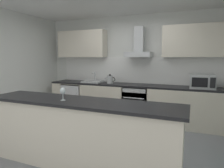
{
  "coord_description": "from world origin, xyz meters",
  "views": [
    {
      "loc": [
        1.4,
        -3.12,
        1.55
      ],
      "look_at": [
        -0.01,
        0.35,
        1.05
      ],
      "focal_mm": 31.89,
      "sensor_mm": 36.0,
      "label": 1
    }
  ],
  "objects": [
    {
      "name": "wall_left",
      "position": [
        -2.47,
        0.0,
        1.3
      ],
      "size": [
        0.12,
        4.66,
        2.6
      ],
      "primitive_type": "cube",
      "color": "silver",
      "rests_on": "ground"
    },
    {
      "name": "counter_island",
      "position": [
        -0.03,
        -0.8,
        0.49
      ],
      "size": [
        2.85,
        0.64,
        0.96
      ],
      "color": "beige",
      "rests_on": "ground"
    },
    {
      "name": "upper_cabinets",
      "position": [
        -0.0,
        1.66,
        1.91
      ],
      "size": [
        4.19,
        0.32,
        0.7
      ],
      "color": "beige"
    },
    {
      "name": "range_hood",
      "position": [
        0.18,
        1.61,
        1.79
      ],
      "size": [
        0.62,
        0.45,
        0.72
      ],
      "color": "#B7BABC"
    },
    {
      "name": "ground",
      "position": [
        0.0,
        0.0,
        -0.01
      ],
      "size": [
        5.82,
        4.66,
        0.02
      ],
      "primitive_type": "cube",
      "color": "gray"
    },
    {
      "name": "refrigerator",
      "position": [
        -1.54,
        1.48,
        0.43
      ],
      "size": [
        0.58,
        0.6,
        0.85
      ],
      "color": "white",
      "rests_on": "ground"
    },
    {
      "name": "wine_glass",
      "position": [
        -0.24,
        -0.88,
        1.09
      ],
      "size": [
        0.08,
        0.08,
        0.18
      ],
      "color": "silver",
      "rests_on": "counter_island"
    },
    {
      "name": "wall_back",
      "position": [
        0.0,
        1.89,
        1.3
      ],
      "size": [
        5.82,
        0.12,
        2.6
      ],
      "primitive_type": "cube",
      "color": "silver",
      "rests_on": "ground"
    },
    {
      "name": "counter_back",
      "position": [
        0.0,
        1.51,
        0.45
      ],
      "size": [
        4.24,
        0.6,
        0.9
      ],
      "color": "beige",
      "rests_on": "ground"
    },
    {
      "name": "backsplash_tile",
      "position": [
        0.0,
        1.82,
        1.23
      ],
      "size": [
        4.1,
        0.02,
        0.66
      ],
      "primitive_type": "cube",
      "color": "white"
    },
    {
      "name": "sink",
      "position": [
        -1.01,
        1.49,
        0.93
      ],
      "size": [
        0.5,
        0.4,
        0.26
      ],
      "color": "silver",
      "rests_on": "counter_back"
    },
    {
      "name": "kettle",
      "position": [
        -0.51,
        1.45,
        1.01
      ],
      "size": [
        0.29,
        0.15,
        0.24
      ],
      "color": "#B7BABC",
      "rests_on": "counter_back"
    },
    {
      "name": "oven",
      "position": [
        0.18,
        1.48,
        0.46
      ],
      "size": [
        0.6,
        0.62,
        0.8
      ],
      "color": "slate",
      "rests_on": "ground"
    },
    {
      "name": "microwave",
      "position": [
        1.61,
        1.46,
        1.05
      ],
      "size": [
        0.5,
        0.38,
        0.3
      ],
      "color": "#B7BABC",
      "rests_on": "counter_back"
    }
  ]
}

